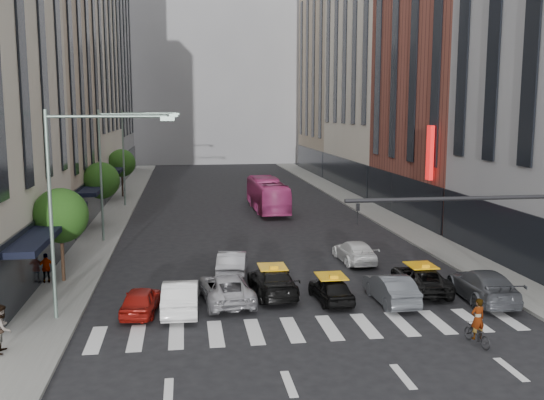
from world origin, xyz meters
name	(u,v)px	position (x,y,z in m)	size (l,w,h in m)	color
ground	(323,342)	(0.00, 0.00, 0.00)	(160.00, 160.00, 0.00)	black
sidewalk_left	(113,217)	(-11.50, 30.00, 0.07)	(3.00, 96.00, 0.15)	slate
sidewalk_right	(372,210)	(11.50, 30.00, 0.07)	(3.00, 96.00, 0.15)	slate
building_left_b	(32,73)	(-17.00, 28.00, 12.00)	(8.00, 16.00, 24.00)	tan
building_left_c	(70,25)	(-17.00, 46.00, 18.00)	(8.00, 20.00, 36.00)	beige
building_left_d	(96,67)	(-17.00, 65.00, 15.00)	(8.00, 18.00, 30.00)	gray
building_right_b	(450,63)	(17.00, 27.00, 13.00)	(8.00, 18.00, 26.00)	brown
building_right_c	(380,13)	(17.00, 46.00, 20.00)	(8.00, 20.00, 40.00)	beige
building_right_d	(337,76)	(17.00, 65.00, 14.00)	(8.00, 18.00, 28.00)	tan
building_far	(213,58)	(0.00, 85.00, 18.00)	(30.00, 10.00, 36.00)	gray
tree_near	(60,216)	(-11.80, 10.00, 3.65)	(2.88, 2.88, 4.95)	black
tree_mid	(101,181)	(-11.80, 26.00, 3.65)	(2.88, 2.88, 4.95)	black
tree_far	(122,163)	(-11.80, 42.00, 3.65)	(2.88, 2.88, 4.95)	black
streetlamp_near	(73,187)	(-10.04, 4.00, 5.90)	(5.38, 0.25, 9.00)	gray
streetlamp_mid	(115,158)	(-10.04, 20.00, 5.90)	(5.38, 0.25, 9.00)	gray
streetlamp_far	(133,144)	(-10.04, 36.00, 5.90)	(5.38, 0.25, 9.00)	gray
traffic_signal	(524,231)	(7.69, -1.00, 4.47)	(10.10, 0.20, 6.00)	black
liberty_sign	(430,153)	(12.60, 20.00, 6.00)	(0.30, 0.70, 4.00)	red
car_red	(141,300)	(-7.40, 4.47, 0.63)	(1.48, 3.68, 1.25)	maroon
car_white_front	(181,296)	(-5.63, 4.49, 0.74)	(1.57, 4.50, 1.48)	white
car_silver	(226,288)	(-3.48, 5.58, 0.67)	(2.24, 4.85, 1.35)	#ABAAB0
taxi_left	(272,281)	(-1.12, 6.41, 0.71)	(1.98, 4.87, 1.41)	black
taxi_center	(331,289)	(1.50, 4.91, 0.62)	(1.47, 3.66, 1.25)	black
car_grey_mid	(391,288)	(4.30, 4.39, 0.70)	(1.48, 4.24, 1.40)	#45484D
taxi_right	(420,279)	(6.39, 5.91, 0.67)	(2.21, 4.79, 1.33)	black
car_grey_curb	(483,285)	(8.80, 4.07, 0.75)	(2.11, 5.19, 1.51)	#45474D
car_row2_left	(232,263)	(-2.82, 10.11, 0.72)	(1.53, 4.38, 1.44)	#9C9BA1
car_row2_right	(355,252)	(4.74, 12.17, 0.65)	(1.83, 4.49, 1.30)	white
bus	(267,195)	(2.10, 31.59, 1.47)	(2.47, 10.55, 2.94)	#BF387B
motorcycle	(477,334)	(5.86, -1.18, 0.43)	(0.57, 1.64, 0.86)	black
rider	(478,304)	(5.86, -1.18, 1.68)	(0.60, 0.39, 1.64)	gray
pedestrian_near	(2,328)	(-12.18, 0.39, 1.06)	(0.89, 0.69, 1.83)	gray
pedestrian_far	(46,268)	(-12.60, 9.75, 0.93)	(0.92, 0.38, 1.57)	gray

